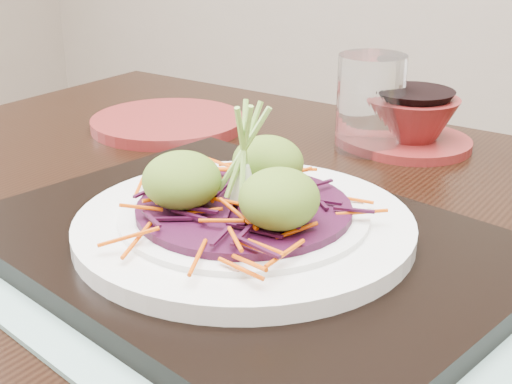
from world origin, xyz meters
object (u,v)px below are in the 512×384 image
at_px(dining_table, 304,323).
at_px(water_glass, 370,103).
at_px(terracotta_side_plate, 168,123).
at_px(white_plate, 244,224).
at_px(terracotta_bowl_set, 412,125).
at_px(serving_tray, 244,245).

xyz_separation_m(dining_table, water_glass, (-0.02, 0.23, 0.15)).
bearing_deg(terracotta_side_plate, dining_table, -36.25).
relative_size(white_plate, terracotta_bowl_set, 1.83).
height_order(dining_table, terracotta_bowl_set, terracotta_bowl_set).
height_order(serving_tray, terracotta_bowl_set, terracotta_bowl_set).
bearing_deg(serving_tray, white_plate, -106.65).
bearing_deg(terracotta_side_plate, water_glass, 7.44).
xyz_separation_m(white_plate, terracotta_bowl_set, (0.04, 0.33, -0.00)).
distance_m(dining_table, white_plate, 0.14).
distance_m(serving_tray, terracotta_bowl_set, 0.33).
height_order(terracotta_side_plate, terracotta_bowl_set, terracotta_bowl_set).
height_order(water_glass, terracotta_bowl_set, water_glass).
distance_m(water_glass, terracotta_bowl_set, 0.06).
relative_size(water_glass, terracotta_bowl_set, 0.75).
relative_size(dining_table, terracotta_bowl_set, 8.54).
bearing_deg(dining_table, serving_tray, -99.11).
distance_m(dining_table, water_glass, 0.27).
bearing_deg(white_plate, dining_table, 72.66).
distance_m(dining_table, terracotta_bowl_set, 0.29).
distance_m(white_plate, terracotta_side_plate, 0.37).
bearing_deg(terracotta_bowl_set, water_glass, -144.09).
bearing_deg(white_plate, water_glass, 90.22).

